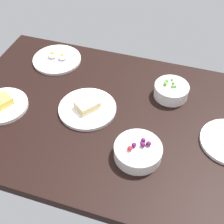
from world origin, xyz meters
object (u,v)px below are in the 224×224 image
at_px(plate_eggs, 57,59).
at_px(bowl_peas, 171,90).
at_px(bowl_berries, 138,151).
at_px(plate_sandwich, 87,108).
at_px(plate_cheese, 2,105).

xyz_separation_m(plate_eggs, bowl_peas, (0.55, -0.08, 0.02)).
xyz_separation_m(bowl_berries, plate_sandwich, (-0.25, 0.15, -0.01)).
distance_m(plate_eggs, bowl_peas, 0.56).
height_order(plate_eggs, plate_cheese, plate_cheese).
height_order(bowl_peas, plate_sandwich, bowl_peas).
bearing_deg(plate_eggs, bowl_berries, -39.77).
bearing_deg(plate_sandwich, plate_cheese, -165.09).
bearing_deg(plate_sandwich, bowl_peas, 31.70).
bearing_deg(plate_eggs, bowl_peas, -7.82).
bearing_deg(plate_cheese, plate_sandwich, 14.91).
relative_size(bowl_peas, plate_cheese, 0.70).
distance_m(bowl_peas, bowl_berries, 0.34).
relative_size(bowl_peas, bowl_berries, 0.85).
relative_size(plate_eggs, bowl_berries, 1.34).
distance_m(plate_eggs, plate_cheese, 0.36).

